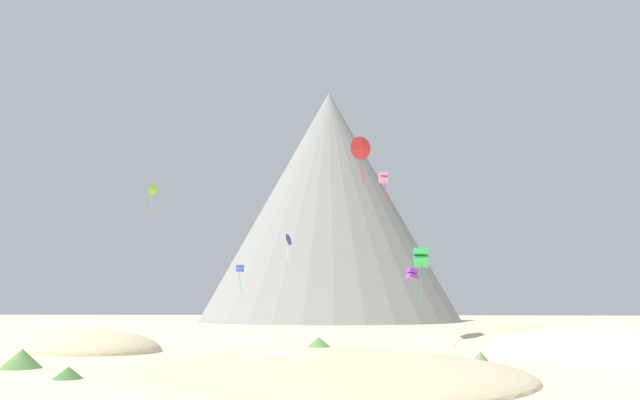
% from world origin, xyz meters
% --- Properties ---
extents(ground_plane, '(400.00, 400.00, 0.00)m').
position_xyz_m(ground_plane, '(0.00, 0.00, 0.00)').
color(ground_plane, beige).
extents(dune_foreground_left, '(27.49, 27.29, 2.24)m').
position_xyz_m(dune_foreground_left, '(2.09, 0.12, 0.00)').
color(dune_foreground_left, '#CCBA8E').
rests_on(dune_foreground_left, ground_plane).
extents(dune_foreground_right, '(15.54, 14.31, 3.18)m').
position_xyz_m(dune_foreground_right, '(-16.81, 14.87, 0.00)').
color(dune_foreground_right, '#CCBA8E').
rests_on(dune_foreground_right, ground_plane).
extents(dune_midground, '(25.54, 25.47, 3.36)m').
position_xyz_m(dune_midground, '(17.08, 27.43, 0.00)').
color(dune_midground, '#CCBA8E').
rests_on(dune_midground, ground_plane).
extents(dune_back_low, '(22.73, 24.06, 4.15)m').
position_xyz_m(dune_back_low, '(19.92, 11.55, 0.00)').
color(dune_back_low, beige).
rests_on(dune_back_low, ground_plane).
extents(bush_far_left, '(2.14, 2.14, 1.00)m').
position_xyz_m(bush_far_left, '(10.17, 3.84, 0.50)').
color(bush_far_left, '#668C4C').
rests_on(bush_far_left, ground_plane).
extents(bush_near_right, '(2.89, 2.89, 1.03)m').
position_xyz_m(bush_near_right, '(-14.00, 2.42, 0.51)').
color(bush_near_right, '#568442').
rests_on(bush_near_right, ground_plane).
extents(bush_near_left, '(1.89, 1.89, 0.55)m').
position_xyz_m(bush_near_left, '(-9.11, -1.77, 0.27)').
color(bush_near_left, '#477238').
rests_on(bush_near_left, ground_plane).
extents(bush_far_right, '(2.42, 2.42, 0.78)m').
position_xyz_m(bush_far_right, '(-0.04, 21.06, 0.39)').
color(bush_far_right, '#568442').
rests_on(bush_far_right, ground_plane).
extents(rock_massif, '(79.97, 79.97, 52.59)m').
position_xyz_m(rock_massif, '(-7.34, 105.11, 24.41)').
color(rock_massif, gray).
rests_on(rock_massif, ground_plane).
extents(kite_green_low, '(1.23, 1.33, 4.67)m').
position_xyz_m(kite_green_low, '(8.29, 19.51, 7.04)').
color(kite_green_low, green).
extents(kite_lime_mid, '(1.21, 1.49, 3.61)m').
position_xyz_m(kite_lime_mid, '(-23.28, 42.67, 17.63)').
color(kite_lime_mid, '#8CD133').
extents(kite_pink_mid, '(1.34, 1.41, 4.19)m').
position_xyz_m(kite_pink_mid, '(5.59, 56.12, 21.53)').
color(kite_pink_mid, pink).
extents(kite_violet_low, '(1.40, 1.37, 3.55)m').
position_xyz_m(kite_violet_low, '(8.37, 37.10, 6.72)').
color(kite_violet_low, purple).
extents(kite_blue_low, '(0.90, 0.90, 3.34)m').
position_xyz_m(kite_blue_low, '(-13.45, 49.01, 8.14)').
color(kite_blue_low, blue).
extents(kite_indigo_low, '(1.02, 1.66, 3.41)m').
position_xyz_m(kite_indigo_low, '(-6.49, 46.39, 11.61)').
color(kite_indigo_low, '#5138B2').
extents(kite_red_mid, '(2.43, 1.87, 5.23)m').
position_xyz_m(kite_red_mid, '(3.22, 33.40, 19.90)').
color(kite_red_mid, red).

